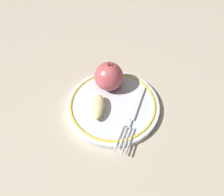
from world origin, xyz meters
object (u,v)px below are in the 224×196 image
Objects in this scene: fork at (133,115)px; apple_slice_front at (98,107)px; apple_red_whole at (109,76)px; plate at (112,106)px.

apple_slice_front is at bearing -80.39° from fork.
apple_slice_front is (0.05, -0.06, -0.02)m from apple_red_whole.
fork is (0.05, 0.06, -0.01)m from apple_slice_front.
apple_slice_front is at bearing -89.90° from plate.
apple_red_whole is (-0.05, 0.02, 0.04)m from plate.
fork reaches higher than plate.
fork is at bearing 24.66° from plate.
fork is at bearing 2.18° from apple_red_whole.
apple_red_whole is at bearing 166.48° from apple_slice_front.
apple_red_whole is 0.11m from fork.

